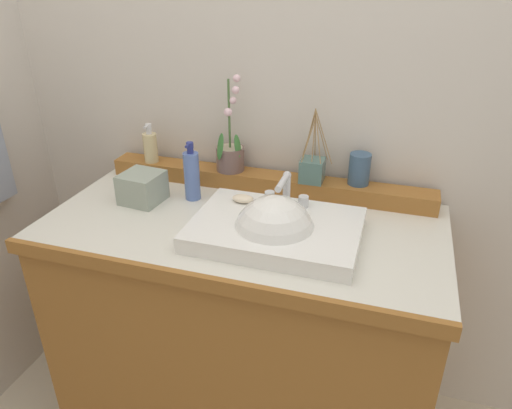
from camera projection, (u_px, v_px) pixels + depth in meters
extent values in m
cube|color=beige|center=(280.00, 71.00, 1.69)|extent=(2.80, 0.20, 2.53)
cube|color=#985F28|center=(244.00, 332.00, 1.71)|extent=(1.24, 0.61, 0.84)
cube|color=silver|center=(243.00, 227.00, 1.51)|extent=(1.26, 0.63, 0.04)
cube|color=#985F28|center=(204.00, 283.00, 1.24)|extent=(1.26, 0.02, 0.04)
cube|color=#985F28|center=(266.00, 182.00, 1.71)|extent=(1.19, 0.09, 0.06)
cube|color=white|center=(276.00, 230.00, 1.41)|extent=(0.50, 0.35, 0.05)
sphere|color=white|center=(274.00, 236.00, 1.40)|extent=(0.25, 0.25, 0.25)
cylinder|color=silver|center=(287.00, 190.00, 1.48)|extent=(0.02, 0.02, 0.10)
cylinder|color=silver|center=(283.00, 182.00, 1.41)|extent=(0.02, 0.11, 0.02)
sphere|color=silver|center=(287.00, 175.00, 1.46)|extent=(0.03, 0.03, 0.03)
cylinder|color=silver|center=(270.00, 197.00, 1.51)|extent=(0.03, 0.03, 0.04)
cylinder|color=silver|center=(303.00, 201.00, 1.48)|extent=(0.03, 0.03, 0.04)
ellipsoid|color=beige|center=(243.00, 199.00, 1.51)|extent=(0.07, 0.04, 0.02)
cylinder|color=brown|center=(230.00, 159.00, 1.71)|extent=(0.10, 0.10, 0.09)
cylinder|color=tan|center=(230.00, 149.00, 1.70)|extent=(0.09, 0.09, 0.01)
cylinder|color=#476B38|center=(229.00, 114.00, 1.64)|extent=(0.01, 0.01, 0.24)
ellipsoid|color=#387033|center=(220.00, 147.00, 1.66)|extent=(0.04, 0.04, 0.10)
ellipsoid|color=#387033|center=(238.00, 146.00, 1.66)|extent=(0.04, 0.04, 0.08)
sphere|color=silver|center=(228.00, 112.00, 1.62)|extent=(0.03, 0.03, 0.03)
sphere|color=silver|center=(233.00, 100.00, 1.62)|extent=(0.02, 0.02, 0.02)
sphere|color=silver|center=(236.00, 90.00, 1.60)|extent=(0.03, 0.03, 0.03)
sphere|color=silver|center=(237.00, 78.00, 1.60)|extent=(0.03, 0.03, 0.03)
cylinder|color=beige|center=(151.00, 148.00, 1.78)|extent=(0.05, 0.05, 0.11)
cylinder|color=silver|center=(149.00, 131.00, 1.75)|extent=(0.02, 0.02, 0.02)
cylinder|color=silver|center=(148.00, 127.00, 1.74)|extent=(0.02, 0.02, 0.02)
cylinder|color=silver|center=(146.00, 127.00, 1.73)|extent=(0.01, 0.03, 0.01)
cylinder|color=#39536F|center=(359.00, 169.00, 1.60)|extent=(0.07, 0.07, 0.11)
cube|color=slate|center=(312.00, 170.00, 1.62)|extent=(0.08, 0.08, 0.08)
cylinder|color=#9E7A4C|center=(324.00, 137.00, 1.56)|extent=(0.07, 0.01, 0.18)
cylinder|color=#9E7A4C|center=(322.00, 137.00, 1.58)|extent=(0.05, 0.04, 0.17)
cylinder|color=#9E7A4C|center=(315.00, 135.00, 1.60)|extent=(0.01, 0.06, 0.18)
cylinder|color=#9E7A4C|center=(309.00, 136.00, 1.60)|extent=(0.05, 0.05, 0.17)
cylinder|color=#9E7A4C|center=(309.00, 135.00, 1.58)|extent=(0.04, 0.01, 0.19)
cylinder|color=#9E7A4C|center=(308.00, 143.00, 1.57)|extent=(0.04, 0.04, 0.15)
cylinder|color=#9E7A4C|center=(313.00, 143.00, 1.57)|extent=(0.00, 0.03, 0.14)
cylinder|color=#9E7A4C|center=(318.00, 139.00, 1.55)|extent=(0.04, 0.04, 0.18)
cylinder|color=#5570B5|center=(192.00, 176.00, 1.62)|extent=(0.05, 0.05, 0.17)
cylinder|color=navy|center=(190.00, 151.00, 1.58)|extent=(0.02, 0.02, 0.02)
cylinder|color=navy|center=(190.00, 145.00, 1.57)|extent=(0.02, 0.02, 0.02)
cylinder|color=navy|center=(188.00, 145.00, 1.55)|extent=(0.01, 0.03, 0.01)
cube|color=#919D8E|center=(142.00, 187.00, 1.61)|extent=(0.14, 0.14, 0.10)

